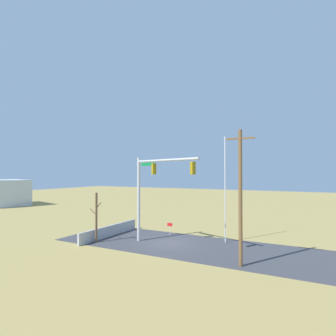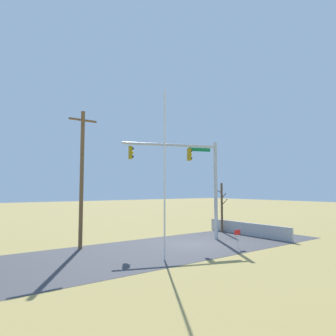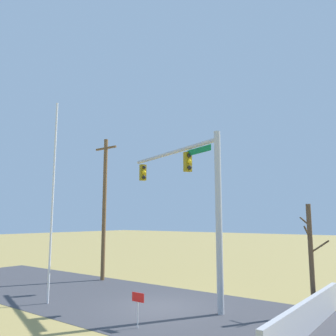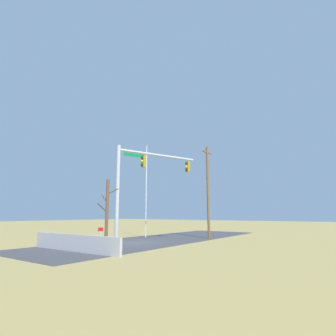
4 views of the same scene
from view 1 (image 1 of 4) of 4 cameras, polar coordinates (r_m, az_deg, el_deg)
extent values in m
plane|color=#9E894C|center=(25.47, 0.10, -15.29)|extent=(160.00, 160.00, 0.00)
cube|color=#3D3D42|center=(23.93, 8.97, -16.20)|extent=(28.00, 8.00, 0.01)
cube|color=#B7B5AD|center=(26.93, -7.95, -14.49)|extent=(6.00, 6.00, 0.01)
cube|color=#A8A8AD|center=(28.46, -11.93, -12.65)|extent=(0.20, 8.37, 1.07)
cylinder|color=#B2B5BA|center=(25.74, -6.11, -6.45)|extent=(0.28, 0.28, 7.68)
cylinder|color=#B2B5BA|center=(22.73, -0.60, 1.63)|extent=(7.05, 2.77, 0.20)
cube|color=#0F7238|center=(24.56, -4.26, 0.78)|extent=(1.70, 0.65, 0.28)
cube|color=#937A0F|center=(23.85, -2.96, -0.17)|extent=(0.35, 0.42, 0.96)
sphere|color=black|center=(23.97, -3.18, 0.54)|extent=(0.22, 0.22, 0.22)
sphere|color=yellow|center=(23.97, -3.18, -0.18)|extent=(0.22, 0.22, 0.22)
sphere|color=black|center=(23.96, -3.18, -0.89)|extent=(0.22, 0.22, 0.22)
cube|color=#937A0F|center=(20.46, 5.19, -0.02)|extent=(0.35, 0.42, 0.96)
sphere|color=black|center=(20.57, 4.88, 0.81)|extent=(0.22, 0.22, 0.22)
sphere|color=yellow|center=(20.57, 4.88, -0.03)|extent=(0.22, 0.22, 0.22)
sphere|color=black|center=(20.56, 4.88, -0.87)|extent=(0.22, 0.22, 0.22)
cylinder|color=silver|center=(25.51, 11.77, -4.31)|extent=(0.10, 0.10, 9.61)
cylinder|color=brown|center=(19.24, 14.78, -5.97)|extent=(0.26, 0.26, 9.21)
cube|color=brown|center=(19.31, 14.73, 5.94)|extent=(1.90, 0.12, 0.12)
cylinder|color=brown|center=(26.04, -14.65, -9.90)|extent=(0.20, 0.20, 4.49)
cylinder|color=brown|center=(26.21, -15.25, -8.77)|extent=(0.78, 0.07, 0.57)
cylinder|color=brown|center=(25.54, -14.55, -6.65)|extent=(0.54, 0.47, 0.39)
cylinder|color=brown|center=(26.08, -14.19, -7.53)|extent=(0.12, 0.61, 0.55)
cylinder|color=silver|center=(28.41, 0.37, -12.86)|extent=(0.04, 0.04, 0.90)
cube|color=red|center=(28.29, 0.37, -11.65)|extent=(0.56, 0.02, 0.32)
cube|color=silver|center=(61.90, -30.73, -4.41)|extent=(10.39, 8.64, 4.97)
camera|label=2|loc=(37.86, 31.34, -4.47)|focal=30.88mm
camera|label=3|loc=(40.72, -4.28, -4.46)|focal=37.15mm
camera|label=4|loc=(29.98, -50.47, -8.15)|focal=29.29mm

